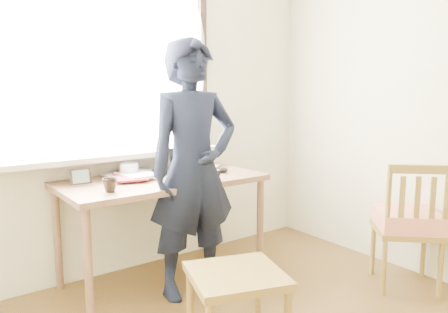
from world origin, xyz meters
TOP-DOWN VIEW (x-y plane):
  - room_shell at (-0.02, 0.20)m, footprint 3.52×4.02m
  - desk at (0.10, 1.63)m, footprint 1.46×0.73m
  - laptop at (0.33, 1.59)m, footprint 0.32×0.27m
  - mug_white at (-0.08, 1.81)m, footprint 0.18×0.18m
  - mug_dark at (-0.37, 1.44)m, footprint 0.11×0.11m
  - mouse at (0.56, 1.53)m, footprint 0.10×0.07m
  - desk_clutter at (-0.07, 1.77)m, footprint 0.60×0.49m
  - book_a at (-0.24, 1.82)m, footprint 0.21×0.27m
  - book_b at (0.51, 1.84)m, footprint 0.31×0.31m
  - picture_frame at (-0.46, 1.73)m, footprint 0.14×0.02m
  - work_chair at (-0.06, 0.55)m, footprint 0.59×0.57m
  - side_chair at (1.44, 0.49)m, footprint 0.59×0.59m
  - person at (0.18, 1.33)m, footprint 0.68×0.49m

SIDE VIEW (x-z plane):
  - work_chair at x=-0.06m, z-range 0.17..0.65m
  - side_chair at x=1.44m, z-range 0.02..0.95m
  - desk at x=0.10m, z-range 0.31..1.09m
  - book_b at x=0.51m, z-range 0.78..0.80m
  - book_a at x=-0.24m, z-range 0.78..0.80m
  - desk_clutter at x=-0.07m, z-range 0.78..0.81m
  - mouse at x=0.56m, z-range 0.78..0.82m
  - mug_dark at x=-0.37m, z-range 0.78..0.87m
  - laptop at x=0.33m, z-range 0.73..0.93m
  - mug_white at x=-0.08m, z-range 0.78..0.89m
  - picture_frame at x=-0.46m, z-range 0.78..0.89m
  - person at x=0.18m, z-range 0.00..1.76m
  - room_shell at x=-0.02m, z-range 0.33..2.94m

